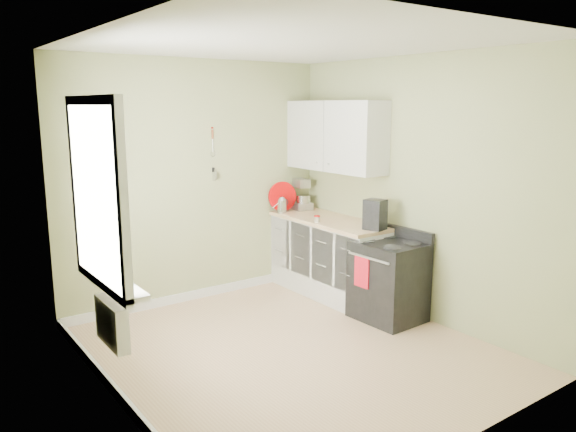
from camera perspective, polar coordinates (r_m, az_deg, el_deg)
floor at (r=5.26m, az=0.41°, el=-13.64°), size 3.20×3.60×0.02m
ceiling at (r=4.80m, az=0.46°, el=17.31°), size 3.20×3.60×0.02m
wall_back at (r=6.38m, az=-9.27°, el=3.40°), size 3.20×0.02×2.70m
wall_left at (r=4.12m, az=-17.91°, el=-1.25°), size 0.02×3.60×2.70m
wall_right at (r=5.93m, az=13.07°, el=2.68°), size 0.02×3.60×2.70m
base_cabinets at (r=6.61m, az=4.37°, el=-4.32°), size 0.60×1.60×0.87m
countertop at (r=6.49m, az=4.37°, el=-0.46°), size 0.64×1.60×0.04m
upper_cabinets at (r=6.53m, az=4.83°, el=8.10°), size 0.35×1.40×0.80m
window at (r=4.38m, az=-18.96°, el=2.05°), size 0.06×1.14×1.44m
window_sill at (r=4.54m, az=-17.54°, el=-6.22°), size 0.18×1.14×0.04m
radiator at (r=4.60m, az=-17.45°, el=-10.36°), size 0.12×0.50×0.35m
wall_utensils at (r=6.42m, az=-7.61°, el=5.43°), size 0.02×0.14×0.58m
stove at (r=5.93m, az=10.17°, el=-6.44°), size 0.61×0.69×0.94m
stand_mixer at (r=7.09m, az=1.14°, el=2.22°), size 0.27×0.38×0.43m
kettle at (r=6.83m, az=-0.64°, el=1.15°), size 0.19×0.11×0.20m
coffee_maker at (r=5.96m, az=8.82°, el=0.07°), size 0.23×0.24×0.32m
red_tray at (r=6.91m, az=-0.57°, el=2.00°), size 0.37×0.13×0.37m
jar at (r=6.30m, az=2.97°, el=-0.28°), size 0.07×0.07×0.07m
plant_a at (r=4.27m, az=-16.47°, el=-4.76°), size 0.19×0.20×0.32m
plant_b at (r=4.39m, az=-17.03°, el=-4.67°), size 0.18×0.19×0.27m
plant_c at (r=4.71m, az=-18.39°, el=-3.66°), size 0.16×0.16×0.28m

